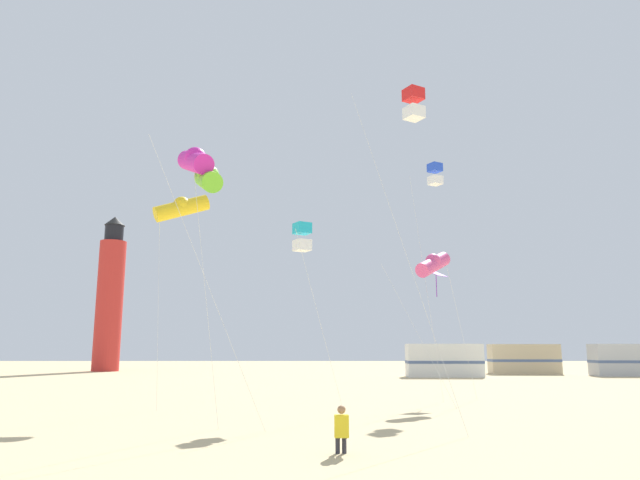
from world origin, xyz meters
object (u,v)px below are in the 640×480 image
object	(u,v)px
kite_tube_gold	(184,208)
kite_box_cyan	(304,237)
kite_box_scarlet	(416,104)
lighthouse_distant	(112,297)
rv_van_silver	(632,360)
kite_diamond_violet	(440,277)
kite_flyer_standing	(344,429)
kite_tube_rainbow	(435,264)
kite_tube_lime	(210,179)
kite_tube_magenta	(198,161)
kite_box_blue	(437,174)
rv_van_white	(446,360)
rv_van_tan	(526,359)

from	to	relation	value
kite_tube_gold	kite_box_cyan	world-z (taller)	kite_tube_gold
kite_box_scarlet	lighthouse_distant	size ratio (longest dim) A/B	0.70
kite_tube_gold	rv_van_silver	bearing A→B (deg)	39.00
kite_diamond_violet	lighthouse_distant	xyz separation A→B (m)	(-28.77, 33.47, 1.84)
kite_flyer_standing	kite_diamond_violet	bearing A→B (deg)	-111.38
kite_tube_rainbow	lighthouse_distant	distance (m)	45.02
kite_flyer_standing	kite_box_scarlet	size ratio (longest dim) A/B	0.10
kite_tube_lime	rv_van_silver	world-z (taller)	kite_tube_lime
kite_tube_gold	kite_tube_lime	bearing A→B (deg)	-68.36
kite_tube_magenta	kite_tube_lime	bearing A→B (deg)	4.13
kite_tube_rainbow	rv_van_silver	size ratio (longest dim) A/B	1.11
kite_box_blue	rv_van_white	xyz separation A→B (m)	(4.66, 21.59, -10.05)
kite_tube_rainbow	kite_box_cyan	bearing A→B (deg)	-143.30
kite_flyer_standing	kite_tube_rainbow	distance (m)	15.13
kite_tube_magenta	lighthouse_distant	xyz separation A→B (m)	(-18.49, 43.31, -1.04)
kite_flyer_standing	kite_tube_gold	bearing A→B (deg)	-58.65
kite_diamond_violet	kite_flyer_standing	bearing A→B (deg)	-110.43
kite_tube_rainbow	rv_van_tan	size ratio (longest dim) A/B	1.10
kite_tube_magenta	kite_tube_gold	bearing A→B (deg)	107.56
kite_tube_gold	kite_diamond_violet	distance (m)	13.04
kite_box_blue	rv_van_white	bearing A→B (deg)	77.83
kite_box_blue	kite_box_cyan	distance (m)	10.25
rv_van_silver	rv_van_tan	bearing A→B (deg)	154.73
kite_diamond_violet	kite_tube_lime	size ratio (longest dim) A/B	0.72
kite_flyer_standing	kite_box_blue	distance (m)	19.05
lighthouse_distant	rv_van_silver	distance (m)	51.80
kite_tube_lime	rv_van_tan	world-z (taller)	kite_tube_lime
kite_box_blue	lighthouse_distant	size ratio (longest dim) A/B	0.72
kite_box_scarlet	kite_tube_rainbow	bearing A→B (deg)	75.35
kite_box_scarlet	rv_van_white	world-z (taller)	kite_box_scarlet
kite_tube_rainbow	rv_van_white	xyz separation A→B (m)	(5.25, 23.22, -5.09)
kite_tube_gold	kite_tube_rainbow	bearing A→B (deg)	11.88
kite_tube_gold	rv_van_tan	world-z (taller)	kite_tube_gold
kite_tube_gold	kite_box_blue	bearing A→B (deg)	18.42
rv_van_silver	kite_tube_magenta	bearing A→B (deg)	-132.48
lighthouse_distant	kite_box_scarlet	bearing A→B (deg)	-58.61
kite_flyer_standing	rv_van_silver	bearing A→B (deg)	-126.45
kite_box_scarlet	kite_box_cyan	bearing A→B (deg)	140.80
kite_tube_rainbow	kite_box_scarlet	bearing A→B (deg)	-104.65
rv_van_white	rv_van_tan	size ratio (longest dim) A/B	0.99
kite_diamond_violet	rv_van_white	size ratio (longest dim) A/B	0.99
kite_box_blue	kite_diamond_violet	xyz separation A→B (m)	(-0.10, -0.09, -5.44)
kite_tube_gold	kite_tube_lime	distance (m)	6.28
kite_box_scarlet	kite_diamond_violet	bearing A→B (deg)	74.84
rv_van_white	rv_van_silver	size ratio (longest dim) A/B	1.00
kite_box_scarlet	rv_van_silver	world-z (taller)	kite_box_scarlet
kite_box_cyan	kite_flyer_standing	bearing A→B (deg)	-81.69
kite_diamond_violet	rv_van_silver	size ratio (longest dim) A/B	0.99
kite_tube_magenta	rv_van_tan	xyz separation A→B (m)	(23.90, 37.20, -7.49)
kite_box_blue	lighthouse_distant	bearing A→B (deg)	130.85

